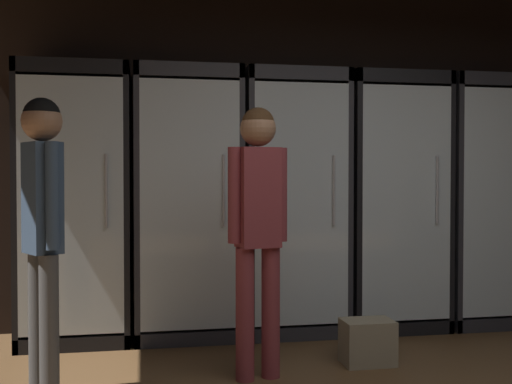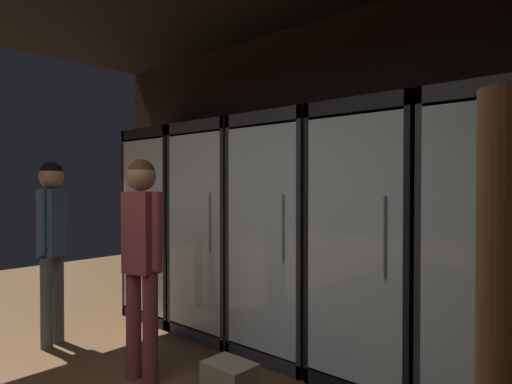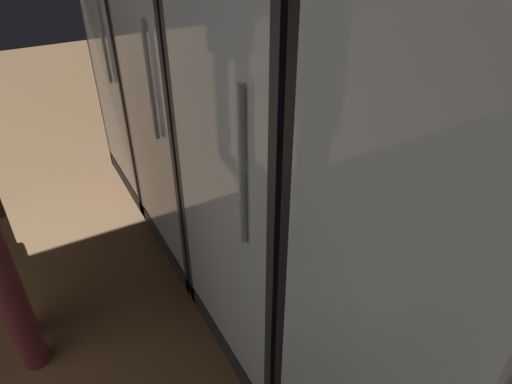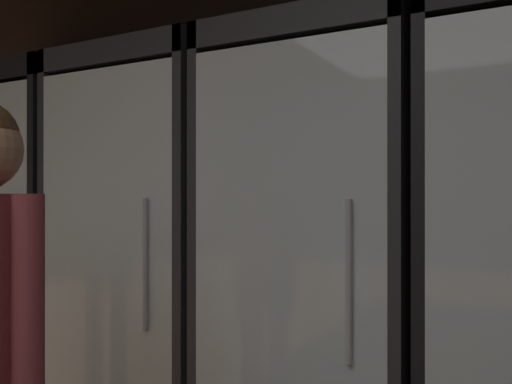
{
  "view_description": "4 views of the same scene",
  "coord_description": "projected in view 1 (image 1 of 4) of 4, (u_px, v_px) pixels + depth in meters",
  "views": [
    {
      "loc": [
        -1.46,
        -1.93,
        1.19
      ],
      "look_at": [
        -0.67,
        2.4,
        1.07
      ],
      "focal_mm": 43.93,
      "sensor_mm": 36.0,
      "label": 1
    },
    {
      "loc": [
        1.92,
        -0.15,
        1.4
      ],
      "look_at": [
        -0.66,
        2.71,
        1.34
      ],
      "focal_mm": 31.08,
      "sensor_mm": 36.0,
      "label": 2
    },
    {
      "loc": [
        0.85,
        1.88,
        1.72
      ],
      "look_at": [
        -0.14,
        2.44,
        0.97
      ],
      "focal_mm": 31.64,
      "sensor_mm": 36.0,
      "label": 3
    },
    {
      "loc": [
        0.43,
        0.82,
        1.35
      ],
      "look_at": [
        -0.47,
        2.46,
        1.36
      ],
      "focal_mm": 37.49,
      "sensor_mm": 36.0,
      "label": 4
    }
  ],
  "objects": [
    {
      "name": "shopper_near",
      "position": [
        258.0,
        212.0,
        3.63
      ],
      "size": [
        0.36,
        0.21,
        1.58
      ],
      "color": "brown",
      "rests_on": "ground"
    },
    {
      "name": "cooler_center",
      "position": [
        291.0,
        205.0,
        4.79
      ],
      "size": [
        0.77,
        0.62,
        1.97
      ],
      "color": "#2B2B30",
      "rests_on": "ground"
    },
    {
      "name": "cooler_left",
      "position": [
        187.0,
        206.0,
        4.65
      ],
      "size": [
        0.77,
        0.62,
        1.97
      ],
      "color": "#2B2B30",
      "rests_on": "ground"
    },
    {
      "name": "wine_crate_floor",
      "position": [
        368.0,
        342.0,
        3.94
      ],
      "size": [
        0.32,
        0.23,
        0.28
      ],
      "primitive_type": "cube",
      "color": "gray",
      "rests_on": "ground"
    },
    {
      "name": "shopper_far",
      "position": [
        43.0,
        211.0,
        3.29
      ],
      "size": [
        0.24,
        0.29,
        1.6
      ],
      "color": "#4C4C4C",
      "rests_on": "ground"
    },
    {
      "name": "cooler_right",
      "position": [
        389.0,
        204.0,
        4.94
      ],
      "size": [
        0.77,
        0.62,
        1.97
      ],
      "color": "black",
      "rests_on": "ground"
    },
    {
      "name": "wall_back",
      "position": [
        322.0,
        150.0,
        5.14
      ],
      "size": [
        6.0,
        0.06,
        2.8
      ],
      "primitive_type": "cube",
      "color": "black",
      "rests_on": "ground"
    },
    {
      "name": "cooler_far_right",
      "position": [
        482.0,
        203.0,
        5.08
      ],
      "size": [
        0.77,
        0.62,
        1.97
      ],
      "color": "#2B2B30",
      "rests_on": "ground"
    },
    {
      "name": "cooler_far_left",
      "position": [
        76.0,
        207.0,
        4.51
      ],
      "size": [
        0.77,
        0.62,
        1.97
      ],
      "color": "black",
      "rests_on": "ground"
    }
  ]
}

